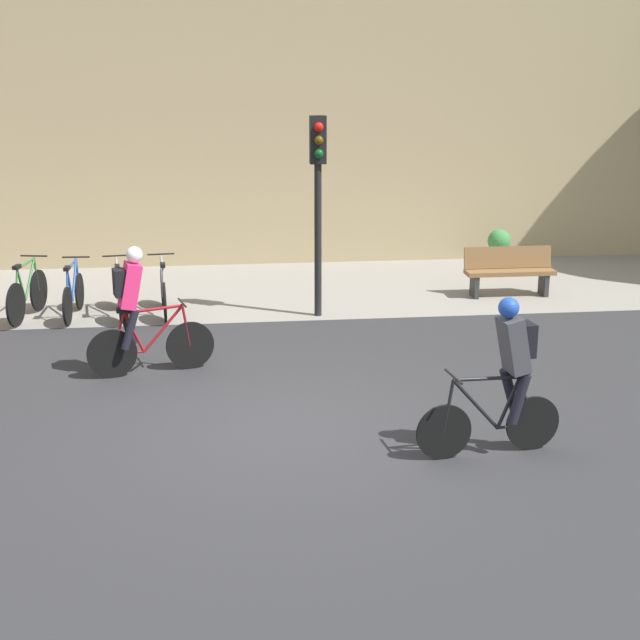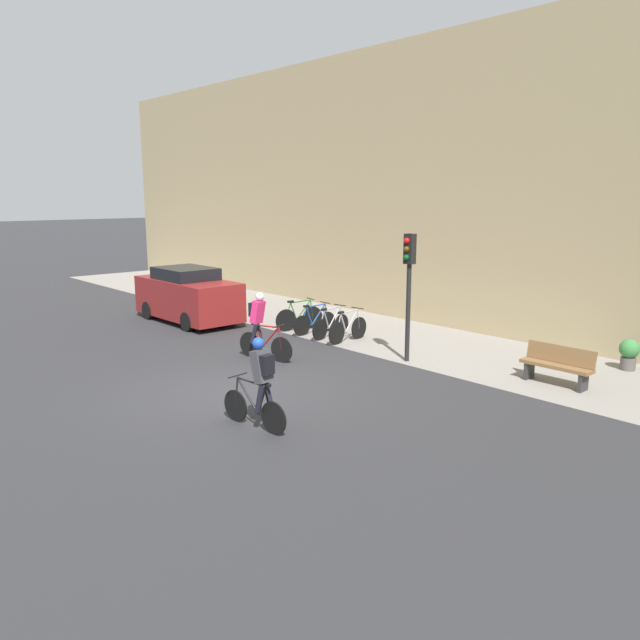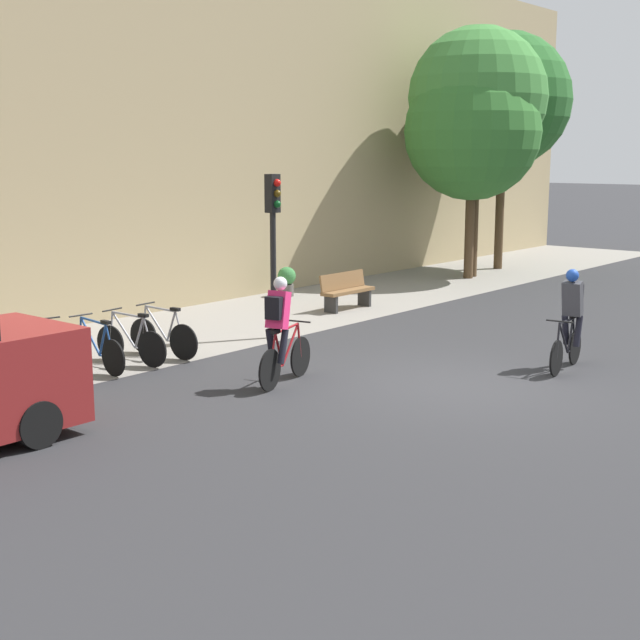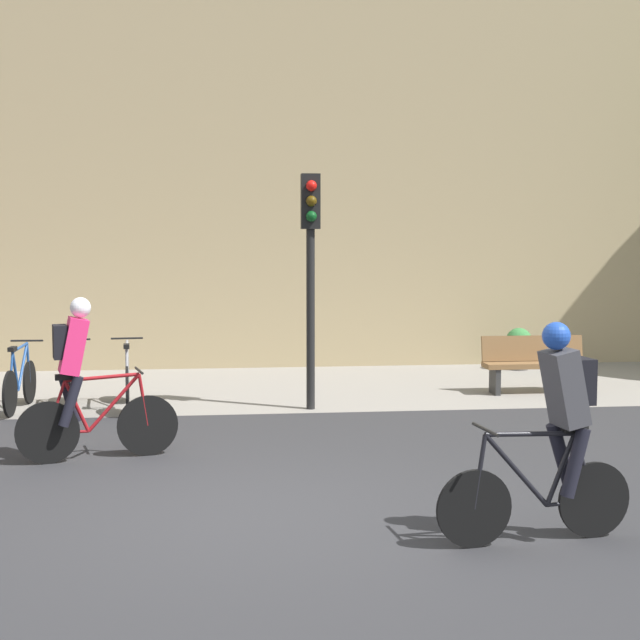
% 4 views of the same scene
% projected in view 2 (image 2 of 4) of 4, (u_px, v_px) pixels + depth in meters
% --- Properties ---
extents(ground, '(200.00, 200.00, 0.00)m').
position_uv_depth(ground, '(234.00, 391.00, 13.78)').
color(ground, '#2B2B2D').
extents(kerb_strip, '(44.00, 4.50, 0.01)m').
position_uv_depth(kerb_strip, '(427.00, 343.00, 18.20)').
color(kerb_strip, gray).
rests_on(kerb_strip, ground).
extents(building_facade, '(44.00, 0.60, 9.24)m').
position_uv_depth(building_facade, '(485.00, 183.00, 18.95)').
color(building_facade, tan).
rests_on(building_facade, ground).
extents(cyclist_pink, '(1.69, 0.60, 1.78)m').
position_uv_depth(cyclist_pink, '(260.00, 324.00, 16.33)').
color(cyclist_pink, black).
rests_on(cyclist_pink, ground).
extents(cyclist_grey, '(1.64, 0.50, 1.75)m').
position_uv_depth(cyclist_grey, '(260.00, 381.00, 11.32)').
color(cyclist_grey, black).
rests_on(cyclist_grey, ground).
extents(parked_bike_0, '(0.48, 1.67, 0.99)m').
position_uv_depth(parked_bike_0, '(299.00, 317.00, 19.96)').
color(parked_bike_0, black).
rests_on(parked_bike_0, ground).
extents(parked_bike_1, '(0.46, 1.65, 0.95)m').
position_uv_depth(parked_bike_1, '(315.00, 321.00, 19.42)').
color(parked_bike_1, black).
rests_on(parked_bike_1, ground).
extents(parked_bike_2, '(0.46, 1.66, 0.96)m').
position_uv_depth(parked_bike_2, '(331.00, 325.00, 18.87)').
color(parked_bike_2, black).
rests_on(parked_bike_2, ground).
extents(parked_bike_3, '(0.46, 1.68, 0.97)m').
position_uv_depth(parked_bike_3, '(348.00, 328.00, 18.33)').
color(parked_bike_3, black).
rests_on(parked_bike_3, ground).
extents(traffic_light_pole, '(0.26, 0.30, 3.30)m').
position_uv_depth(traffic_light_pole, '(409.00, 273.00, 15.81)').
color(traffic_light_pole, black).
rests_on(traffic_light_pole, ground).
extents(bench, '(1.63, 0.44, 0.89)m').
position_uv_depth(bench, '(557.00, 365.00, 14.17)').
color(bench, brown).
rests_on(bench, ground).
extents(parked_car, '(4.30, 1.84, 1.85)m').
position_uv_depth(parked_car, '(188.00, 296.00, 21.16)').
color(parked_car, maroon).
rests_on(parked_car, ground).
extents(potted_plant, '(0.48, 0.48, 0.78)m').
position_uv_depth(potted_plant, '(629.00, 353.00, 15.35)').
color(potted_plant, '#56514C').
rests_on(potted_plant, ground).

